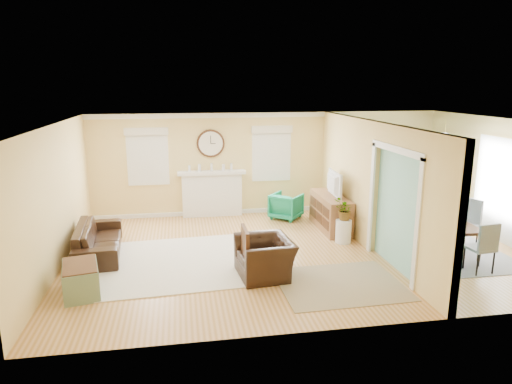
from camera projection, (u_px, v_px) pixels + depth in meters
floor at (297, 252)px, 9.21m from camera, size 9.00×9.00×0.00m
wall_back at (269, 163)px, 11.79m from camera, size 9.00×0.02×2.60m
wall_front at (357, 239)px, 6.03m from camera, size 9.00×0.02×2.60m
wall_left at (56, 198)px, 8.18m from camera, size 0.02×6.00×2.60m
wall_right at (505, 181)px, 9.64m from camera, size 0.02×6.00×2.60m
ceiling at (300, 122)px, 8.61m from camera, size 9.00×6.00×0.02m
partition at (366, 180)px, 9.41m from camera, size 0.17×6.00×2.60m
fireplace at (212, 193)px, 11.59m from camera, size 1.70×0.30×1.17m
wall_clock at (211, 143)px, 11.38m from camera, size 0.70×0.07×0.70m
window_left at (148, 153)px, 11.16m from camera, size 1.05×0.13×1.42m
window_right at (271, 150)px, 11.67m from camera, size 1.05×0.13×1.42m
french_doors at (502, 190)px, 9.68m from camera, size 0.06×1.70×2.20m
pendant at (444, 140)px, 9.19m from camera, size 0.30×0.30×0.55m
rug_cream at (178, 262)px, 8.63m from camera, size 3.33×2.93×0.02m
rug_jute at (340, 284)px, 7.71m from camera, size 2.09×1.73×0.01m
rug_grey at (437, 248)px, 9.37m from camera, size 2.30×2.88×0.01m
sofa at (99, 240)px, 9.01m from camera, size 0.98×2.13×0.61m
eames_chair at (265, 257)px, 7.99m from camera, size 1.00×1.12×0.67m
green_chair at (286, 206)px, 11.41m from camera, size 0.98×0.98×0.64m
trunk at (81, 279)px, 7.31m from camera, size 0.70×0.96×0.50m
credenza at (330, 212)px, 10.58m from camera, size 0.55×1.61×0.80m
tv at (331, 184)px, 10.42m from camera, size 0.18×0.98×0.56m
garden_stool at (343, 231)px, 9.69m from camera, size 0.33×0.33×0.49m
potted_plant at (344, 210)px, 9.58m from camera, size 0.55×0.54×0.46m
dining_table at (438, 234)px, 9.30m from camera, size 1.00×1.78×0.62m
dining_chair_n at (412, 209)px, 10.23m from camera, size 0.49×0.49×0.97m
dining_chair_s at (481, 242)px, 8.11m from camera, size 0.46×0.46×0.94m
dining_chair_w at (410, 223)px, 9.17m from camera, size 0.48×0.48×0.96m
dining_chair_e at (465, 219)px, 9.39m from camera, size 0.54×0.54×1.00m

